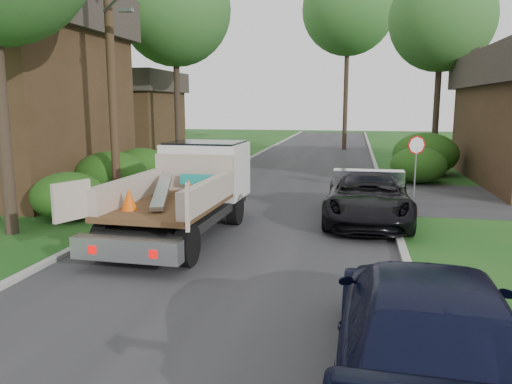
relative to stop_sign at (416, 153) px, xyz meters
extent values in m
plane|color=#174C15|center=(-5.20, -9.00, -1.78)|extent=(120.00, 120.00, 0.00)
cube|color=#28282B|center=(-5.20, 1.00, -1.77)|extent=(8.00, 90.00, 0.02)
cube|color=#9E9E99|center=(-9.30, 1.00, -1.72)|extent=(0.20, 90.00, 0.12)
cube|color=#9E9E99|center=(-1.10, 1.00, -1.72)|extent=(0.20, 90.00, 0.12)
cylinder|color=slate|center=(0.00, 0.00, -0.78)|extent=(0.06, 0.06, 2.00)
cylinder|color=#B20A0A|center=(0.00, 0.00, 0.32)|extent=(0.71, 0.32, 0.76)
cylinder|color=#382619|center=(-10.70, -4.00, 3.22)|extent=(0.30, 0.30, 10.00)
cylinder|color=slate|center=(-10.20, -4.50, 5.22)|extent=(1.22, 0.76, 0.57)
cube|color=slate|center=(-9.60, -5.00, 4.82)|extent=(0.45, 0.20, 0.12)
cube|color=#3C2A18|center=(-18.70, 13.00, 0.47)|extent=(7.00, 7.00, 4.50)
cube|color=#332B26|center=(-18.70, 13.00, 3.42)|extent=(7.56, 7.56, 1.40)
cube|color=#332B26|center=(-18.70, 13.00, 4.12)|extent=(1.05, 7.56, 0.20)
ellipsoid|color=#14420F|center=(-11.40, -6.00, -1.01)|extent=(2.34, 2.34, 1.53)
ellipsoid|color=#14420F|center=(-11.70, -2.50, -0.84)|extent=(2.86, 2.86, 1.87)
ellipsoid|color=#14420F|center=(-12.00, 1.00, -0.93)|extent=(2.60, 2.60, 1.70)
ellipsoid|color=#14420F|center=(0.60, 4.00, -0.93)|extent=(2.60, 2.60, 1.70)
ellipsoid|color=#14420F|center=(1.30, 7.00, -0.67)|extent=(3.38, 3.38, 2.21)
cylinder|color=#2D2119|center=(-12.00, -8.00, 2.22)|extent=(0.36, 0.36, 8.00)
cylinder|color=#2D2119|center=(-12.70, 8.00, 2.72)|extent=(0.36, 0.36, 9.00)
sphere|color=#28551F|center=(-12.70, 8.00, 7.22)|extent=(6.40, 6.40, 6.40)
cylinder|color=#2D2119|center=(2.30, 11.00, 2.47)|extent=(0.36, 0.36, 8.50)
sphere|color=#28551F|center=(2.30, 11.00, 6.72)|extent=(6.00, 6.00, 6.00)
cylinder|color=#2D2119|center=(-19.20, 4.00, 2.72)|extent=(0.36, 0.36, 9.00)
sphere|color=#28551F|center=(-19.20, 4.00, 7.22)|extent=(6.00, 6.00, 6.00)
cylinder|color=#2D2119|center=(-3.20, 21.00, 3.72)|extent=(0.36, 0.36, 11.00)
sphere|color=#28551F|center=(-3.20, 21.00, 9.22)|extent=(7.20, 7.20, 7.20)
cylinder|color=black|center=(-8.00, -5.64, -1.29)|extent=(0.36, 0.99, 0.98)
cylinder|color=black|center=(-5.94, -5.71, -1.29)|extent=(0.36, 0.99, 0.98)
cylinder|color=black|center=(-8.13, -9.77, -1.29)|extent=(0.36, 0.99, 0.98)
cylinder|color=black|center=(-6.07, -9.83, -1.29)|extent=(0.36, 0.99, 0.98)
cube|color=black|center=(-7.03, -7.63, -1.10)|extent=(2.38, 6.37, 0.26)
cube|color=silver|center=(-6.96, -5.35, -0.15)|extent=(2.45, 2.03, 1.68)
cube|color=black|center=(-6.96, -5.35, 0.45)|extent=(2.28, 1.86, 0.60)
cube|color=#472D19|center=(-7.06, -8.39, -0.69)|extent=(2.52, 3.99, 0.13)
cube|color=beige|center=(-6.99, -6.43, -0.09)|extent=(2.39, 0.19, 1.09)
cube|color=beige|center=(-8.14, -8.35, -0.31)|extent=(0.39, 3.70, 0.65)
cube|color=beige|center=(-5.97, -8.42, -0.31)|extent=(0.39, 3.70, 0.65)
cube|color=silver|center=(-7.13, -10.72, -1.18)|extent=(2.51, 0.46, 0.49)
cube|color=#B20505|center=(-7.85, -10.89, -1.18)|extent=(0.18, 0.05, 0.17)
cube|color=#B20505|center=(-6.43, -10.94, -1.18)|extent=(0.18, 0.05, 0.17)
cube|color=beige|center=(-8.49, -10.51, -0.20)|extent=(0.44, 0.94, 0.87)
cube|color=beige|center=(-5.77, -10.60, -0.20)|extent=(0.39, 0.96, 0.87)
cube|color=silver|center=(-7.27, -8.27, -0.32)|extent=(1.09, 2.79, 0.50)
cone|color=#F2590A|center=(-7.69, -9.35, -0.35)|extent=(0.40, 0.40, 0.54)
cone|color=#F2590A|center=(-6.71, -7.75, -0.35)|extent=(0.40, 0.40, 0.54)
cube|color=#148C84|center=(-6.73, -6.71, -0.25)|extent=(1.20, 0.14, 0.31)
imported|color=black|center=(-1.91, -4.50, -1.00)|extent=(2.67, 5.66, 1.56)
imported|color=black|center=(-1.40, -13.98, -0.94)|extent=(2.59, 5.89, 1.68)
camera|label=1|loc=(-2.39, -20.34, 1.91)|focal=35.00mm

